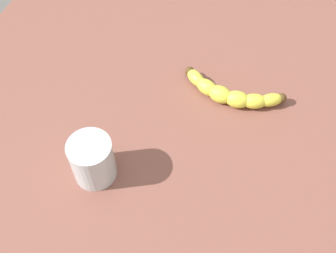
# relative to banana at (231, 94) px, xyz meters

# --- Properties ---
(wooden_tabletop) EXTENTS (1.20, 1.20, 0.03)m
(wooden_tabletop) POSITION_rel_banana_xyz_m (-0.02, -0.10, -0.03)
(wooden_tabletop) COLOR brown
(wooden_tabletop) RESTS_ON ground
(banana) EXTENTS (0.23, 0.08, 0.04)m
(banana) POSITION_rel_banana_xyz_m (0.00, 0.00, 0.00)
(banana) COLOR yellow
(banana) RESTS_ON wooden_tabletop
(smoothie_glass) EXTENTS (0.08, 0.08, 0.09)m
(smoothie_glass) POSITION_rel_banana_xyz_m (-0.20, -0.26, 0.03)
(smoothie_glass) COLOR silver
(smoothie_glass) RESTS_ON wooden_tabletop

